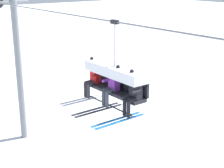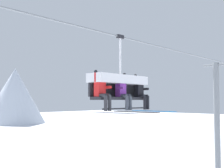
# 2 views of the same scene
# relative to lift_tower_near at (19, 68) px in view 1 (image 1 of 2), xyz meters

# --- Properties ---
(lift_tower_near) EXTENTS (0.36, 1.88, 7.84)m
(lift_tower_near) POSITION_rel_lift_tower_near_xyz_m (0.00, 0.00, 0.00)
(lift_tower_near) COLOR slate
(lift_tower_near) RESTS_ON ground_plane
(lift_cable) EXTENTS (21.36, 0.05, 0.05)m
(lift_cable) POSITION_rel_lift_tower_near_xyz_m (9.68, -0.78, 3.48)
(lift_cable) COLOR slate
(chairlift_chair) EXTENTS (2.43, 0.74, 2.54)m
(chairlift_chair) POSITION_rel_lift_tower_near_xyz_m (9.39, -0.71, 1.86)
(chairlift_chair) COLOR #232328
(skier_red) EXTENTS (0.48, 1.70, 1.34)m
(skier_red) POSITION_rel_lift_tower_near_xyz_m (8.39, -0.92, 1.58)
(skier_red) COLOR red
(skier_purple) EXTENTS (0.48, 1.70, 1.34)m
(skier_purple) POSITION_rel_lift_tower_near_xyz_m (9.40, -0.92, 1.58)
(skier_purple) COLOR purple
(skier_black) EXTENTS (0.48, 1.70, 1.34)m
(skier_black) POSITION_rel_lift_tower_near_xyz_m (10.39, -0.92, 1.58)
(skier_black) COLOR black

